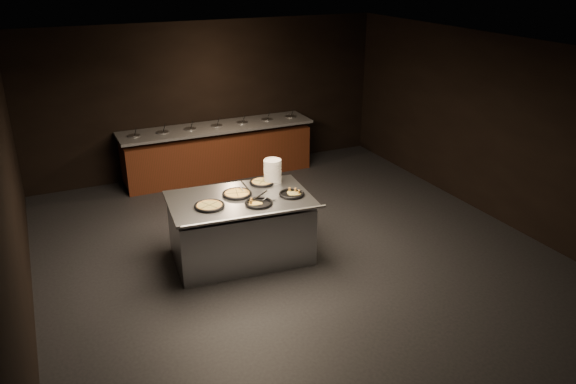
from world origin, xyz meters
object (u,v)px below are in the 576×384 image
(pan_veggie_whole, at_px, (209,206))
(plate_stack, at_px, (273,171))
(serving_counter, at_px, (241,229))
(pan_cheese_whole, at_px, (237,194))

(pan_veggie_whole, bearing_deg, plate_stack, 22.77)
(pan_veggie_whole, bearing_deg, serving_counter, 14.11)
(serving_counter, bearing_deg, pan_cheese_whole, 93.06)
(pan_cheese_whole, bearing_deg, serving_counter, -92.20)
(pan_cheese_whole, bearing_deg, pan_veggie_whole, -153.90)
(pan_cheese_whole, bearing_deg, plate_stack, 20.22)
(serving_counter, relative_size, pan_cheese_whole, 4.91)
(plate_stack, distance_m, pan_cheese_whole, 0.70)
(plate_stack, bearing_deg, pan_veggie_whole, -157.23)
(plate_stack, height_order, pan_veggie_whole, plate_stack)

